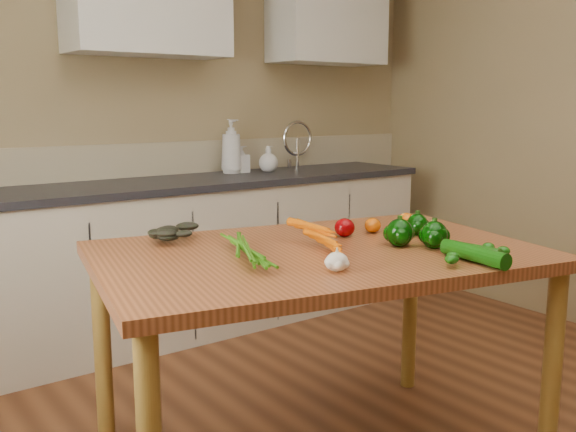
% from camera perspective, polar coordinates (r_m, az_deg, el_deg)
% --- Properties ---
extents(room, '(4.04, 5.04, 2.64)m').
position_cam_1_polar(room, '(2.12, 15.60, 7.27)').
color(room, brown).
rests_on(room, ground).
extents(counter_run, '(2.84, 0.64, 1.14)m').
position_cam_1_polar(counter_run, '(3.92, -6.65, -3.02)').
color(counter_run, beige).
rests_on(counter_run, ground).
extents(upper_cabinets, '(2.15, 0.35, 0.70)m').
position_cam_1_polar(upper_cabinets, '(4.13, -4.21, 18.53)').
color(upper_cabinets, silver).
rests_on(upper_cabinets, room).
extents(table, '(1.71, 1.29, 0.82)m').
position_cam_1_polar(table, '(2.30, 2.68, -5.21)').
color(table, '#9A512C').
rests_on(table, ground).
extents(soap_bottle_a, '(0.15, 0.15, 0.34)m').
position_cam_1_polar(soap_bottle_a, '(4.05, -5.07, 6.19)').
color(soap_bottle_a, silver).
rests_on(soap_bottle_a, counter_run).
extents(soap_bottle_b, '(0.08, 0.08, 0.17)m').
position_cam_1_polar(soap_bottle_b, '(4.10, -4.13, 5.06)').
color(soap_bottle_b, silver).
rests_on(soap_bottle_b, counter_run).
extents(soap_bottle_c, '(0.13, 0.13, 0.16)m').
position_cam_1_polar(soap_bottle_c, '(4.15, -1.75, 5.10)').
color(soap_bottle_c, silver).
rests_on(soap_bottle_c, counter_run).
extents(carrot_bunch, '(0.33, 0.27, 0.08)m').
position_cam_1_polar(carrot_bunch, '(2.22, 0.95, -2.28)').
color(carrot_bunch, orange).
rests_on(carrot_bunch, table).
extents(leafy_greens, '(0.22, 0.20, 0.11)m').
position_cam_1_polar(leafy_greens, '(2.40, -10.31, -1.13)').
color(leafy_greens, black).
rests_on(leafy_greens, table).
extents(garlic_bulb, '(0.07, 0.07, 0.06)m').
position_cam_1_polar(garlic_bulb, '(1.98, 4.36, -4.08)').
color(garlic_bulb, white).
rests_on(garlic_bulb, table).
extents(pepper_a, '(0.10, 0.10, 0.10)m').
position_cam_1_polar(pepper_a, '(2.35, 9.88, -1.48)').
color(pepper_a, black).
rests_on(pepper_a, table).
extents(pepper_b, '(0.08, 0.08, 0.08)m').
position_cam_1_polar(pepper_b, '(2.56, 11.42, -0.75)').
color(pepper_b, black).
rests_on(pepper_b, table).
extents(pepper_c, '(0.10, 0.10, 0.10)m').
position_cam_1_polar(pepper_c, '(2.34, 12.86, -1.65)').
color(pepper_c, black).
rests_on(pepper_c, table).
extents(tomato_a, '(0.08, 0.08, 0.07)m').
position_cam_1_polar(tomato_a, '(2.49, 5.05, -1.03)').
color(tomato_a, '#7F0205').
rests_on(tomato_a, table).
extents(tomato_b, '(0.07, 0.07, 0.06)m').
position_cam_1_polar(tomato_b, '(2.58, 7.54, -0.83)').
color(tomato_b, '#CF5305').
rests_on(tomato_b, table).
extents(tomato_c, '(0.08, 0.08, 0.07)m').
position_cam_1_polar(tomato_c, '(2.64, 10.49, -0.52)').
color(tomato_c, '#CF5305').
rests_on(tomato_c, table).
extents(zucchini_a, '(0.07, 0.21, 0.05)m').
position_cam_1_polar(zucchini_a, '(2.21, 15.96, -3.04)').
color(zucchini_a, '#0A4507').
rests_on(zucchini_a, table).
extents(zucchini_b, '(0.08, 0.24, 0.06)m').
position_cam_1_polar(zucchini_b, '(2.16, 16.55, -3.33)').
color(zucchini_b, '#0A4507').
rests_on(zucchini_b, table).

